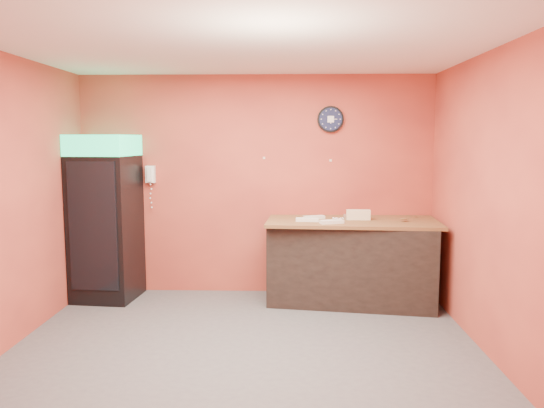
{
  "coord_description": "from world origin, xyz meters",
  "views": [
    {
      "loc": [
        0.38,
        -4.79,
        1.99
      ],
      "look_at": [
        0.24,
        0.6,
        1.33
      ],
      "focal_mm": 35.0,
      "sensor_mm": 36.0,
      "label": 1
    }
  ],
  "objects": [
    {
      "name": "floor",
      "position": [
        0.0,
        0.0,
        0.0
      ],
      "size": [
        4.5,
        4.5,
        0.0
      ],
      "primitive_type": "plane",
      "color": "#47474C",
      "rests_on": "ground"
    },
    {
      "name": "back_wall",
      "position": [
        0.0,
        2.0,
        1.4
      ],
      "size": [
        4.5,
        0.02,
        2.8
      ],
      "primitive_type": "cube",
      "color": "#C44C37",
      "rests_on": "floor"
    },
    {
      "name": "left_wall",
      "position": [
        -2.25,
        0.0,
        1.4
      ],
      "size": [
        0.02,
        4.0,
        2.8
      ],
      "primitive_type": "cube",
      "color": "#C44C37",
      "rests_on": "floor"
    },
    {
      "name": "right_wall",
      "position": [
        2.25,
        0.0,
        1.4
      ],
      "size": [
        0.02,
        4.0,
        2.8
      ],
      "primitive_type": "cube",
      "color": "#C44C37",
      "rests_on": "floor"
    },
    {
      "name": "ceiling",
      "position": [
        0.0,
        0.0,
        2.8
      ],
      "size": [
        4.5,
        4.0,
        0.02
      ],
      "primitive_type": "cube",
      "color": "white",
      "rests_on": "back_wall"
    },
    {
      "name": "beverage_cooler",
      "position": [
        -1.85,
        1.6,
        1.0
      ],
      "size": [
        0.78,
        0.79,
        2.04
      ],
      "rotation": [
        0.0,
        0.0,
        -0.1
      ],
      "color": "black",
      "rests_on": "floor"
    },
    {
      "name": "prep_counter",
      "position": [
        1.19,
        1.57,
        0.49
      ],
      "size": [
        2.06,
        1.15,
        0.98
      ],
      "primitive_type": "cube",
      "rotation": [
        0.0,
        0.0,
        -0.15
      ],
      "color": "black",
      "rests_on": "floor"
    },
    {
      "name": "wall_clock",
      "position": [
        0.94,
        1.97,
        2.24
      ],
      "size": [
        0.33,
        0.06,
        0.33
      ],
      "color": "black",
      "rests_on": "back_wall"
    },
    {
      "name": "wall_phone",
      "position": [
        -1.36,
        1.95,
        1.54
      ],
      "size": [
        0.12,
        0.1,
        0.22
      ],
      "color": "white",
      "rests_on": "back_wall"
    },
    {
      "name": "butcher_paper",
      "position": [
        1.19,
        1.57,
        1.0
      ],
      "size": [
        2.11,
        1.11,
        0.04
      ],
      "primitive_type": "cube",
      "rotation": [
        0.0,
        0.0,
        -0.07
      ],
      "color": "brown",
      "rests_on": "prep_counter"
    },
    {
      "name": "sub_roll_stack",
      "position": [
        1.26,
        1.58,
        1.08
      ],
      "size": [
        0.29,
        0.11,
        0.12
      ],
      "rotation": [
        0.0,
        0.0,
        -0.03
      ],
      "color": "#F0E6BA",
      "rests_on": "butcher_paper"
    },
    {
      "name": "wrapped_sandwich_left",
      "position": [
        0.64,
        1.45,
        1.04
      ],
      "size": [
        0.28,
        0.13,
        0.04
      ],
      "primitive_type": "cube",
      "rotation": [
        0.0,
        0.0,
        -0.07
      ],
      "color": "silver",
      "rests_on": "butcher_paper"
    },
    {
      "name": "wrapped_sandwich_mid",
      "position": [
        0.91,
        1.29,
        1.04
      ],
      "size": [
        0.29,
        0.18,
        0.04
      ],
      "primitive_type": "cube",
      "rotation": [
        0.0,
        0.0,
        0.3
      ],
      "color": "silver",
      "rests_on": "butcher_paper"
    },
    {
      "name": "wrapped_sandwich_right",
      "position": [
        0.73,
        1.65,
        1.04
      ],
      "size": [
        0.27,
        0.18,
        0.04
      ],
      "primitive_type": "cube",
      "rotation": [
        0.0,
        0.0,
        0.32
      ],
      "color": "silver",
      "rests_on": "butcher_paper"
    },
    {
      "name": "kitchen_tool",
      "position": [
        1.11,
        1.61,
        1.05
      ],
      "size": [
        0.07,
        0.07,
        0.07
      ],
      "primitive_type": "cylinder",
      "color": "silver",
      "rests_on": "butcher_paper"
    }
  ]
}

